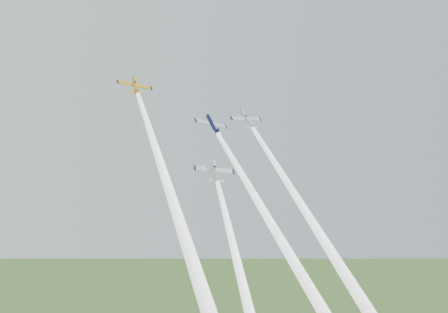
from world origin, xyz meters
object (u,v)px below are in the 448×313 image
at_px(plane_silver_low, 215,171).
at_px(plane_silver_right, 247,120).
at_px(plane_navy, 212,124).
at_px(plane_yellow, 135,86).

bearing_deg(plane_silver_low, plane_silver_right, 52.08).
distance_m(plane_navy, plane_silver_right, 15.78).
relative_size(plane_navy, plane_silver_right, 0.93).
height_order(plane_yellow, plane_silver_low, plane_yellow).
height_order(plane_yellow, plane_silver_right, plane_yellow).
bearing_deg(plane_yellow, plane_silver_right, 1.18).
bearing_deg(plane_yellow, plane_navy, -28.61).
height_order(plane_navy, plane_silver_right, plane_silver_right).
xyz_separation_m(plane_navy, plane_silver_low, (-1.25, -3.76, -10.23)).
xyz_separation_m(plane_yellow, plane_navy, (14.26, -8.78, -8.66)).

